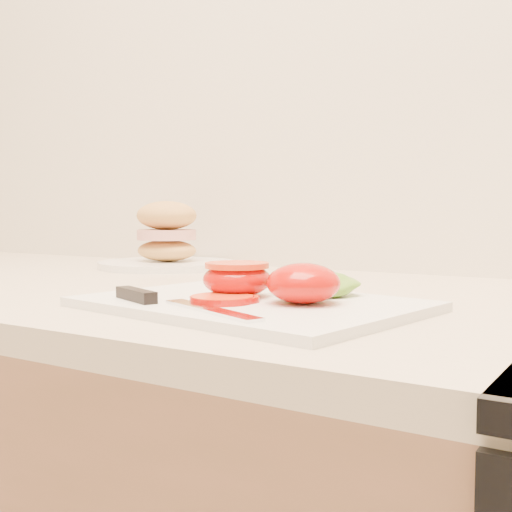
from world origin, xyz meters
The scene contains 8 objects.
cutting_board centered at (-0.11, 1.54, 0.94)m, with size 0.34×0.24×0.01m, color white.
tomato_half_dome centered at (-0.05, 1.55, 0.96)m, with size 0.07×0.07×0.04m, color #BB0C0B.
tomato_half_cut centered at (-0.13, 1.55, 0.96)m, with size 0.07×0.07×0.04m.
tomato_slice_0 centered at (-0.12, 1.51, 0.94)m, with size 0.06×0.06×0.01m, color #EB541F.
tomato_slice_1 centered at (-0.12, 1.52, 0.94)m, with size 0.06×0.06×0.01m, color #EB541F.
lettuce_leaf_0 centered at (-0.07, 1.61, 0.95)m, with size 0.10×0.07×0.02m, color #509627.
knife centered at (-0.16, 1.47, 0.94)m, with size 0.21×0.07×0.01m.
sandwich_plate centered at (-0.50, 1.88, 0.97)m, with size 0.24×0.24×0.12m.
Camera 1 is at (0.25, 0.98, 1.03)m, focal length 45.00 mm.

